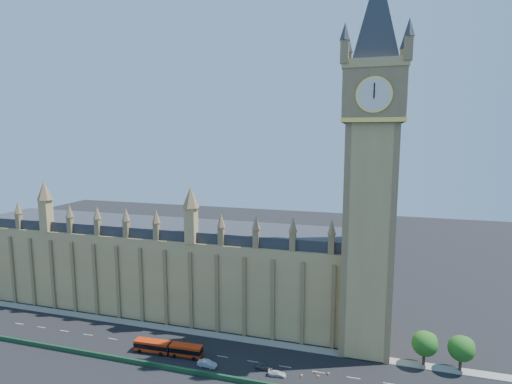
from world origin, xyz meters
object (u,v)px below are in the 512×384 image
(car_white, at_px, (277,374))
(red_bus, at_px, (168,348))
(car_grey, at_px, (265,366))
(car_silver, at_px, (207,364))

(car_white, bearing_deg, red_bus, 81.78)
(car_grey, xyz_separation_m, car_silver, (-13.54, -2.77, 0.04))
(red_bus, relative_size, car_grey, 4.16)
(car_grey, height_order, car_white, car_grey)
(car_silver, bearing_deg, car_white, -82.87)
(car_silver, bearing_deg, red_bus, 82.03)
(car_white, bearing_deg, car_silver, 87.98)
(car_silver, xyz_separation_m, car_white, (17.04, 1.01, -0.19))
(red_bus, height_order, car_silver, red_bus)
(red_bus, height_order, car_white, red_bus)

